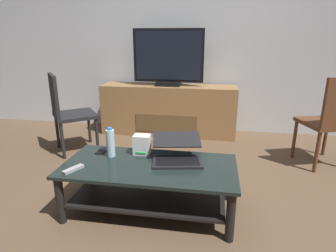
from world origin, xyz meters
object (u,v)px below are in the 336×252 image
at_px(router_box, 142,145).
at_px(tv_remote, 73,169).
at_px(water_bottle_near, 111,143).
at_px(side_chair, 67,110).
at_px(media_cabinet, 169,110).
at_px(cell_phone, 102,151).
at_px(dining_chair, 332,118).
at_px(television, 168,59).
at_px(laptop, 177,152).
at_px(coffee_table, 150,179).

bearing_deg(router_box, tv_remote, -137.34).
relative_size(router_box, water_bottle_near, 0.67).
bearing_deg(side_chair, tv_remote, -60.17).
distance_m(side_chair, tv_remote, 1.38).
distance_m(water_bottle_near, tv_remote, 0.36).
distance_m(media_cabinet, tv_remote, 2.07).
relative_size(media_cabinet, cell_phone, 12.95).
bearing_deg(dining_chair, tv_remote, -149.68).
height_order(media_cabinet, television, television).
height_order(router_box, cell_phone, router_box).
bearing_deg(television, side_chair, -141.16).
distance_m(television, laptop, 1.84).
relative_size(television, router_box, 5.75).
xyz_separation_m(coffee_table, television, (-0.16, 1.84, 0.76)).
distance_m(media_cabinet, router_box, 1.67).
height_order(side_chair, cell_phone, side_chair).
xyz_separation_m(coffee_table, side_chair, (-1.19, 1.01, 0.24)).
xyz_separation_m(media_cabinet, cell_phone, (-0.28, -1.67, 0.05)).
relative_size(coffee_table, television, 1.40).
xyz_separation_m(television, laptop, (0.35, -1.71, -0.58)).
distance_m(router_box, tv_remote, 0.56).
bearing_deg(side_chair, media_cabinet, 39.56).
distance_m(coffee_table, side_chair, 1.58).
distance_m(router_box, cell_phone, 0.35).
bearing_deg(laptop, dining_chair, 33.25).
bearing_deg(media_cabinet, television, -90.00).
xyz_separation_m(television, cell_phone, (-0.28, -1.65, -0.64)).
relative_size(coffee_table, dining_chair, 1.36).
height_order(media_cabinet, laptop, media_cabinet).
relative_size(laptop, tv_remote, 2.76).
xyz_separation_m(media_cabinet, water_bottle_near, (-0.17, -1.75, 0.16)).
bearing_deg(dining_chair, coffee_table, -146.69).
height_order(media_cabinet, cell_phone, media_cabinet).
distance_m(coffee_table, water_bottle_near, 0.42).
bearing_deg(water_bottle_near, cell_phone, 144.73).
height_order(television, router_box, television).
bearing_deg(coffee_table, cell_phone, 157.11).
distance_m(television, router_box, 1.74).
xyz_separation_m(media_cabinet, side_chair, (-1.03, -0.85, 0.17)).
bearing_deg(laptop, router_box, 167.29).
relative_size(coffee_table, router_box, 8.04).
bearing_deg(television, router_box, -87.88).
distance_m(dining_chair, laptop, 1.71).
bearing_deg(tv_remote, side_chair, 146.16).
relative_size(router_box, cell_phone, 1.14).
relative_size(television, cell_phone, 6.57).
distance_m(dining_chair, router_box, 1.93).
relative_size(side_chair, router_box, 5.68).
height_order(water_bottle_near, cell_phone, water_bottle_near).
bearing_deg(tv_remote, coffee_table, 45.96).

